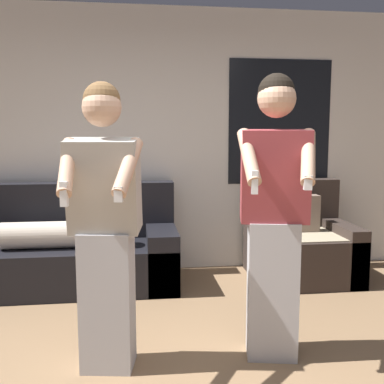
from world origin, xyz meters
TOP-DOWN VIEW (x-y plane):
  - wall_back at (0.02, 2.66)m, footprint 6.78×0.07m
  - couch at (-0.87, 2.21)m, footprint 2.04×0.85m
  - armchair at (1.39, 2.18)m, footprint 0.96×0.87m
  - person_left at (-0.41, 0.62)m, footprint 0.47×0.53m
  - person_right at (0.63, 0.64)m, footprint 0.48×0.52m

SIDE VIEW (x-z plane):
  - armchair at x=1.39m, z-range -0.16..0.80m
  - couch at x=-0.87m, z-range -0.15..0.80m
  - person_left at x=-0.41m, z-range 0.02..1.74m
  - person_right at x=0.63m, z-range 0.03..1.81m
  - wall_back at x=0.02m, z-range 0.00..2.70m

